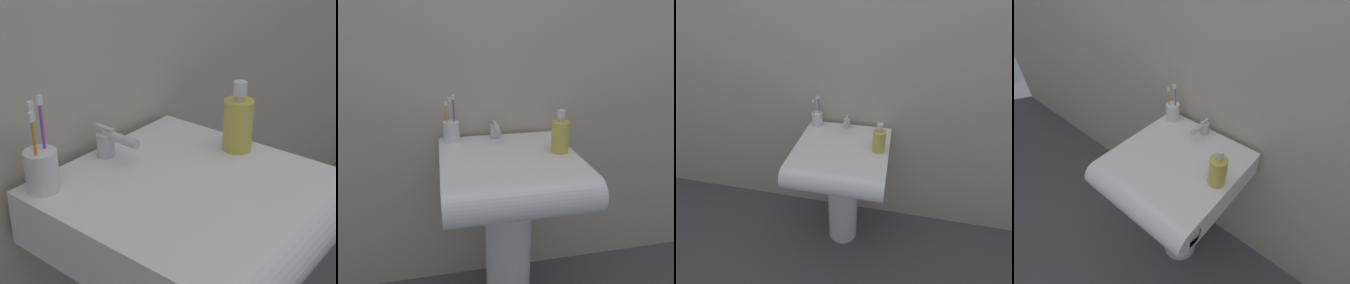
{
  "view_description": "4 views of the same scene",
  "coord_description": "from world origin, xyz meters",
  "views": [
    {
      "loc": [
        -0.79,
        -0.59,
        1.35
      ],
      "look_at": [
        -0.02,
        0.03,
        0.88
      ],
      "focal_mm": 55.0,
      "sensor_mm": 36.0,
      "label": 1
    },
    {
      "loc": [
        -0.25,
        -1.19,
        1.27
      ],
      "look_at": [
        -0.01,
        0.01,
        0.84
      ],
      "focal_mm": 35.0,
      "sensor_mm": 36.0,
      "label": 2
    },
    {
      "loc": [
        0.27,
        -1.25,
        1.64
      ],
      "look_at": [
        0.01,
        -0.01,
        0.81
      ],
      "focal_mm": 28.0,
      "sensor_mm": 36.0,
      "label": 3
    },
    {
      "loc": [
        0.55,
        -0.64,
        1.6
      ],
      "look_at": [
        -0.0,
        0.03,
        0.86
      ],
      "focal_mm": 28.0,
      "sensor_mm": 36.0,
      "label": 4
    }
  ],
  "objects": [
    {
      "name": "faucet",
      "position": [
        -0.02,
        0.2,
        0.83
      ],
      "size": [
        0.04,
        0.13,
        0.08
      ],
      "color": "silver",
      "rests_on": "sink_basin"
    },
    {
      "name": "sink_pedestal",
      "position": [
        0.0,
        0.0,
        0.33
      ],
      "size": [
        0.2,
        0.2,
        0.65
      ],
      "primitive_type": "cylinder",
      "color": "white",
      "rests_on": "ground"
    },
    {
      "name": "ground_plane",
      "position": [
        0.0,
        0.0,
        0.0
      ],
      "size": [
        6.0,
        6.0,
        0.0
      ],
      "primitive_type": "plane",
      "color": "#4C4C51",
      "rests_on": "ground"
    },
    {
      "name": "soap_bottle",
      "position": [
        0.21,
        -0.01,
        0.85
      ],
      "size": [
        0.07,
        0.07,
        0.17
      ],
      "color": "gold",
      "rests_on": "sink_basin"
    },
    {
      "name": "wall_back",
      "position": [
        0.0,
        0.3,
        1.2
      ],
      "size": [
        5.0,
        0.05,
        2.4
      ],
      "primitive_type": "cube",
      "color": "#B7AD99",
      "rests_on": "ground"
    },
    {
      "name": "sink_basin",
      "position": [
        0.0,
        -0.05,
        0.72
      ],
      "size": [
        0.54,
        0.58,
        0.13
      ],
      "color": "white",
      "rests_on": "sink_pedestal"
    },
    {
      "name": "toothbrush_cup",
      "position": [
        -0.21,
        0.2,
        0.84
      ],
      "size": [
        0.07,
        0.07,
        0.21
      ],
      "color": "white",
      "rests_on": "sink_basin"
    }
  ]
}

